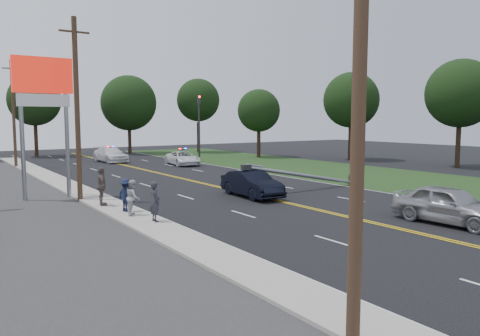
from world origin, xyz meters
TOP-DOWN VIEW (x-y plane):
  - ground at (0.00, 0.00)m, footprint 120.00×120.00m
  - sidewalk at (-8.40, 10.00)m, footprint 1.80×70.00m
  - grass_verge at (13.50, 10.00)m, footprint 12.00×80.00m
  - centerline_yellow at (0.00, 10.00)m, footprint 0.36×80.00m
  - pylon_sign at (-10.50, 14.00)m, footprint 3.20×0.35m
  - traffic_signal at (8.30, 30.00)m, footprint 0.28×0.41m
  - fallen_streetlight at (4.19, 8.00)m, footprint 9.36×0.44m
  - utility_pole_near at (-9.20, -8.00)m, footprint 1.60×0.28m
  - utility_pole_mid at (-9.20, 12.00)m, footprint 1.60×0.28m
  - utility_pole_far at (-9.20, 34.00)m, footprint 1.60×0.28m
  - tree_6 at (-5.04, 46.64)m, footprint 6.18×6.18m
  - tree_7 at (6.17, 45.02)m, footprint 7.19×7.19m
  - tree_8 at (14.87, 42.05)m, footprint 5.79×5.79m
  - tree_9 at (16.92, 30.91)m, footprint 5.06×5.06m
  - tree_12 at (25.34, 10.73)m, footprint 6.34×6.34m
  - tree_13 at (23.07, 22.08)m, footprint 6.11×6.11m
  - crashed_sedan at (-0.44, 7.88)m, footprint 1.93×4.83m
  - waiting_sedan at (2.58, -2.71)m, footprint 2.21×5.01m
  - emergency_a at (4.88, 27.18)m, footprint 2.77×5.13m
  - emergency_b at (0.06, 34.49)m, footprint 2.64×5.63m
  - bystander_a at (-8.06, 4.39)m, footprint 0.43×0.65m
  - bystander_b at (-8.32, 6.26)m, footprint 0.91×0.99m
  - bystander_c at (-8.31, 7.23)m, footprint 0.90×1.16m
  - bystander_d at (-8.79, 9.38)m, footprint 0.67×1.23m

SIDE VIEW (x-z plane):
  - ground at x=0.00m, z-range 0.00..0.00m
  - grass_verge at x=13.50m, z-range 0.00..0.01m
  - centerline_yellow at x=0.00m, z-range 0.01..0.01m
  - sidewalk at x=-8.40m, z-range 0.00..0.12m
  - emergency_a at x=4.88m, z-range 0.00..1.37m
  - crashed_sedan at x=-0.44m, z-range 0.00..1.56m
  - emergency_b at x=0.06m, z-range 0.00..1.59m
  - waiting_sedan at x=2.58m, z-range 0.00..1.68m
  - bystander_c at x=-8.31m, z-range 0.12..1.71m
  - fallen_streetlight at x=4.19m, z-range -0.04..1.88m
  - bystander_b at x=-8.32m, z-range 0.12..1.76m
  - bystander_a at x=-8.06m, z-range 0.12..1.88m
  - bystander_d at x=-8.79m, z-range 0.12..2.11m
  - traffic_signal at x=8.30m, z-range 0.68..7.73m
  - utility_pole_near at x=-9.20m, z-range 0.08..10.08m
  - utility_pole_mid at x=-9.20m, z-range 0.08..10.08m
  - utility_pole_far at x=-9.20m, z-range 0.08..10.08m
  - tree_9 at x=16.92m, z-range 1.49..9.57m
  - pylon_sign at x=-10.50m, z-range 2.00..10.00m
  - tree_7 at x=6.17m, z-range 1.50..11.72m
  - tree_13 at x=23.07m, z-range 1.78..11.47m
  - tree_6 at x=-5.04m, z-range 1.85..11.75m
  - tree_12 at x=25.34m, z-range 1.86..11.95m
  - tree_8 at x=14.87m, z-range 2.08..12.07m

